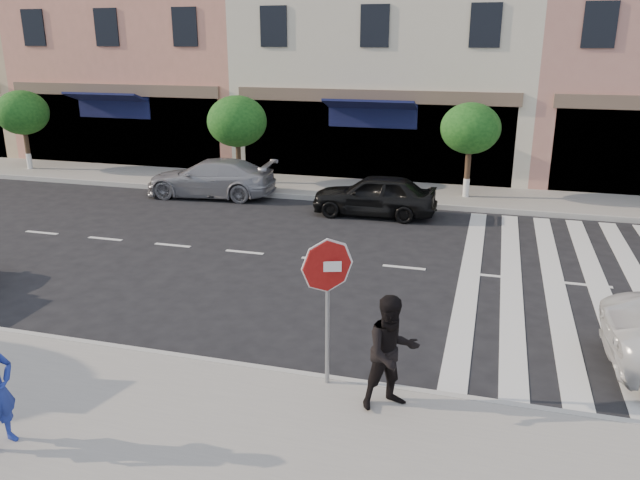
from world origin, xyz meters
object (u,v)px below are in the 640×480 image
Objects in this scene: stop_sign at (327,279)px; walker at (392,353)px; car_far_left at (211,178)px; car_far_mid at (374,195)px.

stop_sign is 1.36m from walker.
walker reaches higher than car_far_left.
car_far_mid is (5.75, -0.84, -0.00)m from car_far_left.
car_far_left is at bearing 104.80° from stop_sign.
stop_sign is 1.38× the size of walker.
stop_sign is at bearing 6.38° from car_far_mid.
stop_sign is at bearing 27.89° from car_far_left.
walker is at bearing 11.66° from car_far_mid.
stop_sign reaches higher than walker.
walker is (1.01, -0.33, -0.85)m from stop_sign.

